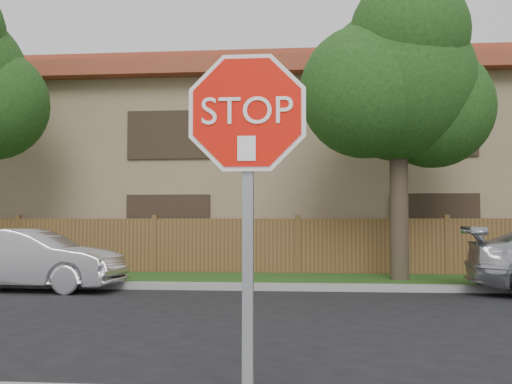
# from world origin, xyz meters

# --- Properties ---
(far_curb) EXTENTS (70.00, 0.30, 0.15)m
(far_curb) POSITION_xyz_m (0.00, 8.15, 0.07)
(far_curb) COLOR gray
(far_curb) RESTS_ON ground
(grass_strip) EXTENTS (70.00, 3.00, 0.12)m
(grass_strip) POSITION_xyz_m (0.00, 9.80, 0.06)
(grass_strip) COLOR #1E4714
(grass_strip) RESTS_ON ground
(fence) EXTENTS (70.00, 0.12, 1.60)m
(fence) POSITION_xyz_m (0.00, 11.40, 0.80)
(fence) COLOR brown
(fence) RESTS_ON ground
(apartment_building) EXTENTS (35.20, 9.20, 7.20)m
(apartment_building) POSITION_xyz_m (0.00, 17.00, 3.53)
(apartment_building) COLOR #9E8962
(apartment_building) RESTS_ON ground
(tree_mid) EXTENTS (4.80, 3.90, 7.35)m
(tree_mid) POSITION_xyz_m (2.52, 9.57, 4.87)
(tree_mid) COLOR #382B21
(tree_mid) RESTS_ON ground
(stop_sign) EXTENTS (1.01, 0.13, 2.55)m
(stop_sign) POSITION_xyz_m (-0.02, -1.48, 1.83)
(stop_sign) COLOR gray
(stop_sign) RESTS_ON sidewalk_near
(sedan_left) EXTENTS (4.16, 1.63, 1.35)m
(sedan_left) POSITION_xyz_m (-5.81, 7.60, 0.67)
(sedan_left) COLOR silver
(sedan_left) RESTS_ON ground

